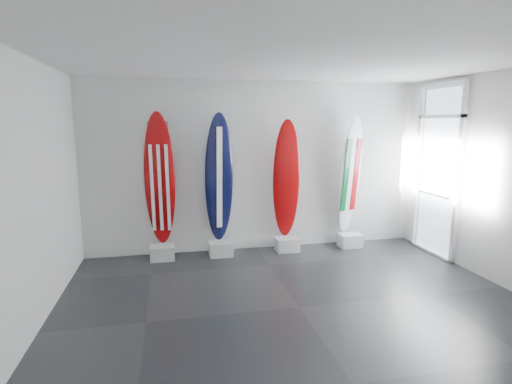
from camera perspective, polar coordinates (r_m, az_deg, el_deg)
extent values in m
plane|color=black|center=(5.26, 6.07, -15.90)|extent=(6.00, 6.00, 0.00)
plane|color=white|center=(4.80, 6.76, 18.40)|extent=(6.00, 6.00, 0.00)
plane|color=silver|center=(7.20, 0.09, 3.61)|extent=(6.00, 0.00, 6.00)
plane|color=silver|center=(2.62, 24.11, -8.34)|extent=(6.00, 0.00, 6.00)
plane|color=silver|center=(4.80, -29.98, -0.85)|extent=(0.00, 5.00, 5.00)
cube|color=silver|center=(7.02, -13.07, -8.36)|extent=(0.40, 0.30, 0.24)
ellipsoid|color=#920607|center=(6.84, -13.46, 1.73)|extent=(0.53, 0.29, 2.22)
cube|color=silver|center=(7.06, -4.99, -8.02)|extent=(0.40, 0.30, 0.24)
ellipsoid|color=black|center=(6.89, -5.24, 1.97)|extent=(0.53, 0.27, 2.21)
cube|color=silver|center=(7.30, 4.42, -7.42)|extent=(0.40, 0.30, 0.24)
ellipsoid|color=#920607|center=(7.13, 4.31, 1.81)|extent=(0.49, 0.25, 2.10)
cube|color=silver|center=(7.72, 13.15, -6.69)|extent=(0.40, 0.30, 0.24)
ellipsoid|color=white|center=(7.56, 13.18, 2.31)|extent=(0.56, 0.44, 2.18)
cube|color=silver|center=(7.30, -19.15, -6.06)|extent=(0.09, 0.02, 0.13)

